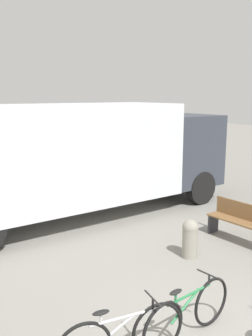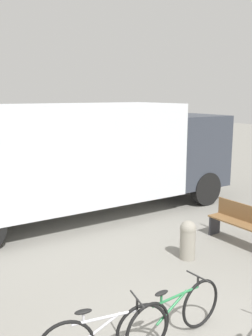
{
  "view_description": "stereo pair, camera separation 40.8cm",
  "coord_description": "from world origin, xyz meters",
  "px_view_note": "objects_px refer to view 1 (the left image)",
  "views": [
    {
      "loc": [
        -3.31,
        -3.01,
        3.37
      ],
      "look_at": [
        1.08,
        4.32,
        1.69
      ],
      "focal_mm": 40.0,
      "sensor_mm": 36.0,
      "label": 1
    },
    {
      "loc": [
        -2.96,
        -3.21,
        3.37
      ],
      "look_at": [
        1.08,
        4.32,
        1.69
      ],
      "focal_mm": 40.0,
      "sensor_mm": 36.0,
      "label": 2
    }
  ],
  "objects_px": {
    "park_bench": "(243,221)",
    "bicycle_middle": "(188,313)",
    "delivery_truck": "(75,155)",
    "bollard_near_bench": "(190,237)"
  },
  "relations": [
    {
      "from": "delivery_truck",
      "to": "bollard_near_bench",
      "type": "xyz_separation_m",
      "value": [
        0.98,
        -3.65,
        -1.31
      ]
    },
    {
      "from": "delivery_truck",
      "to": "bicycle_middle",
      "type": "height_order",
      "value": "delivery_truck"
    },
    {
      "from": "bollard_near_bench",
      "to": "delivery_truck",
      "type": "bearing_deg",
      "value": 104.96
    },
    {
      "from": "delivery_truck",
      "to": "bollard_near_bench",
      "type": "bearing_deg",
      "value": -79.3
    },
    {
      "from": "delivery_truck",
      "to": "park_bench",
      "type": "height_order",
      "value": "delivery_truck"
    },
    {
      "from": "park_bench",
      "to": "bollard_near_bench",
      "type": "relative_size",
      "value": 2.13
    },
    {
      "from": "delivery_truck",
      "to": "bollard_near_bench",
      "type": "distance_m",
      "value": 4.0
    },
    {
      "from": "delivery_truck",
      "to": "bicycle_middle",
      "type": "relative_size",
      "value": 5.46
    },
    {
      "from": "bicycle_middle",
      "to": "bollard_near_bench",
      "type": "distance_m",
      "value": 2.71
    },
    {
      "from": "park_bench",
      "to": "bicycle_middle",
      "type": "xyz_separation_m",
      "value": [
        -3.37,
        -2.05,
        -0.12
      ]
    }
  ]
}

